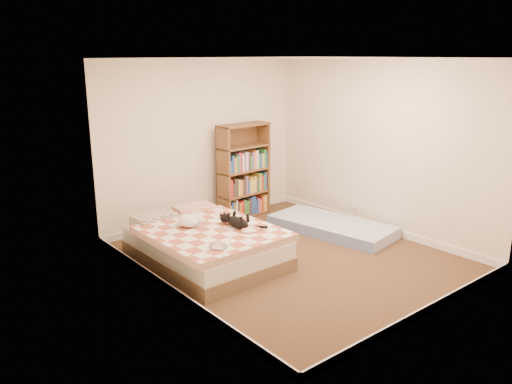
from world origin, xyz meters
TOP-DOWN VIEW (x-y plane):
  - room at (0.00, 0.00)m, footprint 3.51×4.01m
  - bed at (-0.94, 0.58)m, footprint 1.45×1.96m
  - bookshelf at (0.61, 1.79)m, footprint 0.93×0.38m
  - floor_mattress at (1.14, 0.32)m, footprint 1.12×1.94m
  - black_cat at (-0.63, 0.32)m, footprint 0.26×0.66m
  - white_dog at (-1.08, 0.69)m, footprint 0.31×0.32m

SIDE VIEW (x-z plane):
  - floor_mattress at x=1.14m, z-range 0.00..0.16m
  - bed at x=-0.94m, z-range -0.02..0.49m
  - black_cat at x=-0.63m, z-range 0.46..0.60m
  - white_dog at x=-1.08m, z-range 0.47..0.61m
  - bookshelf at x=0.61m, z-range -0.20..1.31m
  - room at x=0.00m, z-range -0.06..2.45m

